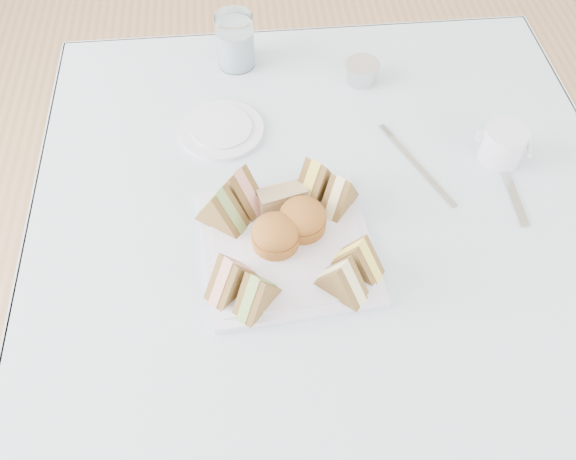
{
  "coord_description": "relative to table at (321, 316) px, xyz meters",
  "views": [
    {
      "loc": [
        -0.13,
        -0.64,
        1.55
      ],
      "look_at": [
        -0.08,
        -0.08,
        0.8
      ],
      "focal_mm": 38.0,
      "sensor_mm": 36.0,
      "label": 1
    }
  ],
  "objects": [
    {
      "name": "sandwich_fl_a",
      "position": [
        -0.17,
        -0.15,
        0.43
      ],
      "size": [
        0.09,
        0.09,
        0.08
      ],
      "primitive_type": null,
      "rotation": [
        0.0,
        0.0,
        0.75
      ],
      "color": "brown",
      "rests_on": "serving_plate"
    },
    {
      "name": "floor",
      "position": [
        0.0,
        0.0,
        -0.37
      ],
      "size": [
        4.0,
        4.0,
        0.0
      ],
      "primitive_type": "plane",
      "color": "#9E7751",
      "rests_on": "ground"
    },
    {
      "name": "creamer_jug",
      "position": [
        0.32,
        0.09,
        0.41
      ],
      "size": [
        0.09,
        0.09,
        0.07
      ],
      "primitive_type": "cylinder",
      "rotation": [
        0.0,
        0.0,
        -0.29
      ],
      "color": "silver",
      "rests_on": "tablecloth"
    },
    {
      "name": "sandwich_br_b",
      "position": [
        -0.02,
        0.03,
        0.43
      ],
      "size": [
        0.09,
        0.09,
        0.08
      ],
      "primitive_type": null,
      "rotation": [
        0.0,
        0.0,
        -2.28
      ],
      "color": "brown",
      "rests_on": "serving_plate"
    },
    {
      "name": "sandwich_fr_b",
      "position": [
        -0.01,
        -0.17,
        0.42
      ],
      "size": [
        0.09,
        0.08,
        0.07
      ],
      "primitive_type": null,
      "rotation": [
        0.0,
        0.0,
        -0.74
      ],
      "color": "brown",
      "rests_on": "serving_plate"
    },
    {
      "name": "scone_left",
      "position": [
        -0.1,
        -0.07,
        0.41
      ],
      "size": [
        0.08,
        0.08,
        0.05
      ],
      "primitive_type": "cylinder",
      "rotation": [
        0.0,
        0.0,
        0.04
      ],
      "color": "#95602C",
      "rests_on": "serving_plate"
    },
    {
      "name": "sandwich_br_a",
      "position": [
        0.01,
        -0.0,
        0.42
      ],
      "size": [
        0.08,
        0.09,
        0.07
      ],
      "primitive_type": null,
      "rotation": [
        0.0,
        0.0,
        -2.23
      ],
      "color": "brown",
      "rests_on": "serving_plate"
    },
    {
      "name": "sandwich_fr_a",
      "position": [
        0.02,
        -0.13,
        0.42
      ],
      "size": [
        0.09,
        0.08,
        0.07
      ],
      "primitive_type": null,
      "rotation": [
        0.0,
        0.0,
        -0.67
      ],
      "color": "brown",
      "rests_on": "serving_plate"
    },
    {
      "name": "water_glass",
      "position": [
        -0.14,
        0.4,
        0.43
      ],
      "size": [
        0.08,
        0.08,
        0.11
      ],
      "primitive_type": "cylinder",
      "rotation": [
        0.0,
        0.0,
        0.0
      ],
      "color": "white",
      "rests_on": "tablecloth"
    },
    {
      "name": "fork",
      "position": [
        0.17,
        0.07,
        0.38
      ],
      "size": [
        0.09,
        0.18,
        0.0
      ],
      "primitive_type": "cube",
      "rotation": [
        0.0,
        0.0,
        0.4
      ],
      "color": "#BBBBBB",
      "rests_on": "tablecloth"
    },
    {
      "name": "pastry_slice",
      "position": [
        -0.08,
        0.0,
        0.41
      ],
      "size": [
        0.09,
        0.05,
        0.04
      ],
      "primitive_type": "cube",
      "rotation": [
        0.0,
        0.0,
        0.25
      ],
      "color": "#D9C482",
      "rests_on": "serving_plate"
    },
    {
      "name": "serving_plate",
      "position": [
        -0.08,
        -0.08,
        0.38
      ],
      "size": [
        0.29,
        0.29,
        0.01
      ],
      "primitive_type": "cube",
      "rotation": [
        0.0,
        0.0,
        0.08
      ],
      "color": "silver",
      "rests_on": "tablecloth"
    },
    {
      "name": "tablecloth",
      "position": [
        0.0,
        0.0,
        0.37
      ],
      "size": [
        1.02,
        1.02,
        0.01
      ],
      "primitive_type": "cube",
      "color": "silver",
      "rests_on": "table"
    },
    {
      "name": "scone_right",
      "position": [
        -0.05,
        -0.05,
        0.41
      ],
      "size": [
        0.1,
        0.1,
        0.05
      ],
      "primitive_type": "cylinder",
      "rotation": [
        0.0,
        0.0,
        0.41
      ],
      "color": "#95602C",
      "rests_on": "serving_plate"
    },
    {
      "name": "sandwich_bl_b",
      "position": [
        -0.15,
        0.02,
        0.43
      ],
      "size": [
        0.1,
        0.09,
        0.08
      ],
      "primitive_type": null,
      "rotation": [
        0.0,
        0.0,
        2.4
      ],
      "color": "brown",
      "rests_on": "serving_plate"
    },
    {
      "name": "table",
      "position": [
        0.0,
        0.0,
        0.0
      ],
      "size": [
        0.9,
        0.9,
        0.74
      ],
      "primitive_type": "cube",
      "color": "brown",
      "rests_on": "floor"
    },
    {
      "name": "sandwich_fl_b",
      "position": [
        -0.14,
        -0.18,
        0.42
      ],
      "size": [
        0.08,
        0.08,
        0.07
      ],
      "primitive_type": null,
      "rotation": [
        0.0,
        0.0,
        0.84
      ],
      "color": "brown",
      "rests_on": "serving_plate"
    },
    {
      "name": "sandwich_bl_a",
      "position": [
        -0.18,
        -0.02,
        0.43
      ],
      "size": [
        0.09,
        0.09,
        0.08
      ],
      "primitive_type": null,
      "rotation": [
        0.0,
        0.0,
        2.49
      ],
      "color": "brown",
      "rests_on": "serving_plate"
    },
    {
      "name": "tea_strainer",
      "position": [
        0.11,
        0.33,
        0.4
      ],
      "size": [
        0.08,
        0.08,
        0.04
      ],
      "primitive_type": "cylinder",
      "rotation": [
        0.0,
        0.0,
        -0.27
      ],
      "color": "#BBBBBB",
      "rests_on": "tablecloth"
    },
    {
      "name": "side_plate",
      "position": [
        -0.18,
        0.2,
        0.38
      ],
      "size": [
        0.16,
        0.16,
        0.01
      ],
      "primitive_type": "cylinder",
      "rotation": [
        0.0,
        0.0,
        0.03
      ],
      "color": "silver",
      "rests_on": "tablecloth"
    },
    {
      "name": "knife",
      "position": [
        0.32,
        0.03,
        0.38
      ],
      "size": [
        0.02,
        0.2,
        0.0
      ],
      "primitive_type": "cube",
      "rotation": [
        0.0,
        0.0,
        -0.03
      ],
      "color": "#BBBBBB",
      "rests_on": "tablecloth"
    }
  ]
}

